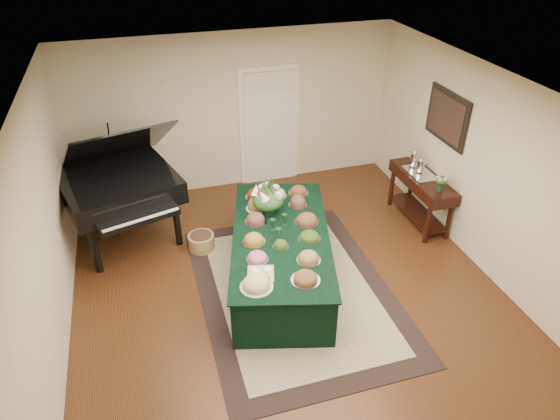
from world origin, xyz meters
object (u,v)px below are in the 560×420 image
object	(u,v)px
grand_piano	(118,182)
buffet_table	(281,256)
floral_centerpiece	(268,196)

from	to	relation	value
grand_piano	buffet_table	bearing A→B (deg)	-39.43
floral_centerpiece	buffet_table	bearing A→B (deg)	-87.62
floral_centerpiece	grand_piano	distance (m)	2.24
buffet_table	floral_centerpiece	bearing A→B (deg)	92.38
floral_centerpiece	grand_piano	size ratio (longest dim) A/B	0.21
buffet_table	grand_piano	world-z (taller)	grand_piano
buffet_table	grand_piano	size ratio (longest dim) A/B	1.35
buffet_table	floral_centerpiece	world-z (taller)	floral_centerpiece
buffet_table	grand_piano	distance (m)	2.63
floral_centerpiece	grand_piano	xyz separation A→B (m)	(-1.96, 1.08, -0.05)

